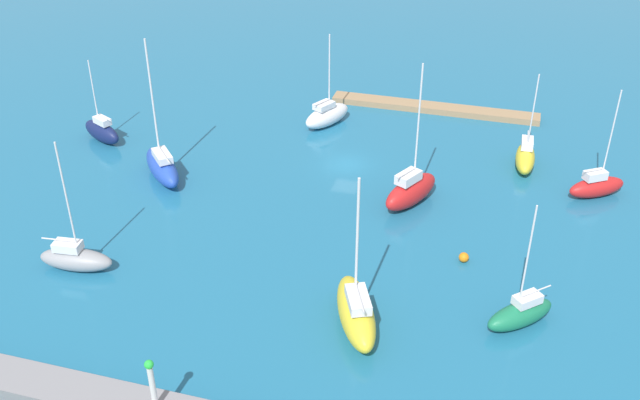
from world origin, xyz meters
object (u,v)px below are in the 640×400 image
object	(u,v)px
pier_dock	(434,108)
sailboat_white_inner_mooring	(327,115)
sailboat_gray_west_end	(75,258)
sailboat_blue_far_north	(162,166)
sailboat_green_off_beacon	(521,313)
harbor_beacon	(152,381)
mooring_buoy_orange	(464,257)
sailboat_red_center_basin	(411,190)
sailboat_red_along_channel	(597,186)
sailboat_yellow_mid_basin	(356,311)
sailboat_yellow_near_pier	(525,157)
sailboat_navy_by_breakwater	(102,131)

from	to	relation	value
pier_dock	sailboat_white_inner_mooring	bearing A→B (deg)	32.77
pier_dock	sailboat_gray_west_end	xyz separation A→B (m)	(22.79, 37.74, 0.69)
sailboat_gray_west_end	sailboat_blue_far_north	world-z (taller)	sailboat_blue_far_north
sailboat_green_off_beacon	sailboat_blue_far_north	bearing A→B (deg)	-63.24
harbor_beacon	mooring_buoy_orange	distance (m)	27.05
harbor_beacon	sailboat_green_off_beacon	distance (m)	25.68
sailboat_red_center_basin	sailboat_red_along_channel	world-z (taller)	sailboat_red_center_basin
mooring_buoy_orange	sailboat_yellow_mid_basin	bearing A→B (deg)	57.04
sailboat_gray_west_end	pier_dock	bearing A→B (deg)	52.87
sailboat_yellow_mid_basin	mooring_buoy_orange	xyz separation A→B (m)	(-6.49, -10.01, -1.04)
harbor_beacon	sailboat_yellow_near_pier	xyz separation A→B (m)	(-20.10, -38.94, -2.17)
sailboat_red_center_basin	sailboat_green_off_beacon	world-z (taller)	sailboat_red_center_basin
sailboat_navy_by_breakwater	sailboat_yellow_near_pier	world-z (taller)	sailboat_yellow_near_pier
pier_dock	sailboat_green_off_beacon	bearing A→B (deg)	107.54
pier_dock	sailboat_red_along_channel	distance (m)	22.60
sailboat_yellow_mid_basin	sailboat_gray_west_end	xyz separation A→B (m)	(22.74, -0.74, -0.41)
sailboat_blue_far_north	harbor_beacon	bearing A→B (deg)	163.18
pier_dock	sailboat_gray_west_end	size ratio (longest dim) A/B	2.10
sailboat_white_inner_mooring	mooring_buoy_orange	size ratio (longest dim) A/B	12.60
pier_dock	sailboat_yellow_mid_basin	size ratio (longest dim) A/B	1.98
sailboat_white_inner_mooring	sailboat_red_along_channel	world-z (taller)	sailboat_red_along_channel
harbor_beacon	sailboat_red_center_basin	world-z (taller)	sailboat_red_center_basin
pier_dock	sailboat_yellow_near_pier	size ratio (longest dim) A/B	2.39
harbor_beacon	mooring_buoy_orange	bearing A→B (deg)	-126.74
sailboat_navy_by_breakwater	sailboat_red_along_channel	size ratio (longest dim) A/B	0.85
sailboat_red_center_basin	sailboat_yellow_near_pier	bearing A→B (deg)	-17.45
harbor_beacon	sailboat_red_along_channel	size ratio (longest dim) A/B	0.36
sailboat_yellow_mid_basin	sailboat_red_center_basin	bearing A→B (deg)	-26.48
sailboat_gray_west_end	sailboat_yellow_near_pier	bearing A→B (deg)	32.72
sailboat_red_along_channel	mooring_buoy_orange	xyz separation A→B (m)	(10.51, 13.55, -0.68)
sailboat_navy_by_breakwater	sailboat_blue_far_north	bearing A→B (deg)	176.65
sailboat_navy_by_breakwater	pier_dock	bearing A→B (deg)	-125.82
sailboat_blue_far_north	mooring_buoy_orange	xyz separation A→B (m)	(-29.21, 5.79, -0.93)
pier_dock	sailboat_navy_by_breakwater	world-z (taller)	sailboat_navy_by_breakwater
pier_dock	sailboat_red_along_channel	bearing A→B (deg)	138.66
pier_dock	sailboat_yellow_near_pier	bearing A→B (deg)	133.37
harbor_beacon	sailboat_navy_by_breakwater	world-z (taller)	sailboat_navy_by_breakwater
sailboat_navy_by_breakwater	mooring_buoy_orange	world-z (taller)	sailboat_navy_by_breakwater
sailboat_green_off_beacon	sailboat_yellow_near_pier	distance (m)	23.93
sailboat_navy_by_breakwater	sailboat_white_inner_mooring	xyz separation A→B (m)	(-21.60, -10.27, -0.01)
sailboat_green_off_beacon	sailboat_red_along_channel	bearing A→B (deg)	-149.61
sailboat_green_off_beacon	mooring_buoy_orange	bearing A→B (deg)	-97.99
sailboat_navy_by_breakwater	sailboat_white_inner_mooring	world-z (taller)	sailboat_white_inner_mooring
sailboat_blue_far_north	mooring_buoy_orange	bearing A→B (deg)	-143.67
pier_dock	sailboat_navy_by_breakwater	distance (m)	36.71
pier_dock	sailboat_gray_west_end	distance (m)	44.10
pier_dock	sailboat_blue_far_north	xyz separation A→B (m)	(22.76, 22.69, 0.99)
harbor_beacon	sailboat_navy_by_breakwater	distance (m)	39.98
pier_dock	sailboat_yellow_mid_basin	distance (m)	38.50
pier_dock	mooring_buoy_orange	bearing A→B (deg)	102.76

